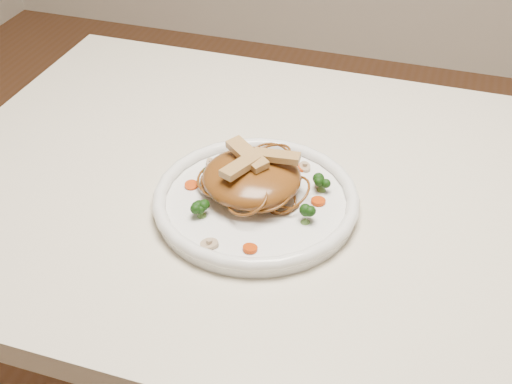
% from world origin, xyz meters
% --- Properties ---
extents(table, '(1.20, 0.80, 0.75)m').
position_xyz_m(table, '(0.00, 0.00, 0.65)').
color(table, beige).
rests_on(table, ground).
extents(plate, '(0.40, 0.40, 0.02)m').
position_xyz_m(plate, '(-0.06, -0.07, 0.76)').
color(plate, white).
rests_on(plate, table).
extents(noodle_mound, '(0.18, 0.18, 0.05)m').
position_xyz_m(noodle_mound, '(-0.08, -0.05, 0.79)').
color(noodle_mound, brown).
rests_on(noodle_mound, plate).
extents(chicken_a, '(0.07, 0.03, 0.01)m').
position_xyz_m(chicken_a, '(-0.04, -0.03, 0.82)').
color(chicken_a, tan).
rests_on(chicken_a, noodle_mound).
extents(chicken_b, '(0.08, 0.06, 0.01)m').
position_xyz_m(chicken_b, '(-0.09, -0.04, 0.83)').
color(chicken_b, tan).
rests_on(chicken_b, noodle_mound).
extents(chicken_c, '(0.05, 0.07, 0.01)m').
position_xyz_m(chicken_c, '(-0.08, -0.07, 0.82)').
color(chicken_c, tan).
rests_on(chicken_c, noodle_mound).
extents(broccoli_0, '(0.03, 0.03, 0.03)m').
position_xyz_m(broccoli_0, '(0.02, -0.01, 0.78)').
color(broccoli_0, '#123A0C').
rests_on(broccoli_0, plate).
extents(broccoli_1, '(0.03, 0.03, 0.03)m').
position_xyz_m(broccoli_1, '(-0.15, -0.04, 0.78)').
color(broccoli_1, '#123A0C').
rests_on(broccoli_1, plate).
extents(broccoli_2, '(0.03, 0.03, 0.03)m').
position_xyz_m(broccoli_2, '(-0.13, -0.12, 0.78)').
color(broccoli_2, '#123A0C').
rests_on(broccoli_2, plate).
extents(broccoli_3, '(0.03, 0.03, 0.03)m').
position_xyz_m(broccoli_3, '(0.02, -0.09, 0.78)').
color(broccoli_3, '#123A0C').
rests_on(broccoli_3, plate).
extents(carrot_0, '(0.02, 0.02, 0.00)m').
position_xyz_m(carrot_0, '(-0.02, 0.03, 0.77)').
color(carrot_0, red).
rests_on(carrot_0, plate).
extents(carrot_1, '(0.03, 0.03, 0.00)m').
position_xyz_m(carrot_1, '(-0.17, -0.07, 0.77)').
color(carrot_1, red).
rests_on(carrot_1, plate).
extents(carrot_2, '(0.03, 0.03, 0.00)m').
position_xyz_m(carrot_2, '(0.02, -0.04, 0.77)').
color(carrot_2, red).
rests_on(carrot_2, plate).
extents(carrot_3, '(0.02, 0.02, 0.00)m').
position_xyz_m(carrot_3, '(-0.12, 0.02, 0.77)').
color(carrot_3, red).
rests_on(carrot_3, plate).
extents(carrot_4, '(0.03, 0.03, 0.00)m').
position_xyz_m(carrot_4, '(-0.04, -0.17, 0.77)').
color(carrot_4, red).
rests_on(carrot_4, plate).
extents(mushroom_0, '(0.03, 0.03, 0.01)m').
position_xyz_m(mushroom_0, '(-0.09, -0.18, 0.77)').
color(mushroom_0, '#BFB28F').
rests_on(mushroom_0, plate).
extents(mushroom_1, '(0.03, 0.03, 0.01)m').
position_xyz_m(mushroom_1, '(0.02, -0.00, 0.77)').
color(mushroom_1, '#BFB28F').
rests_on(mushroom_1, plate).
extents(mushroom_2, '(0.03, 0.03, 0.01)m').
position_xyz_m(mushroom_2, '(-0.16, -0.00, 0.77)').
color(mushroom_2, '#BFB28F').
rests_on(mushroom_2, plate).
extents(mushroom_3, '(0.03, 0.03, 0.01)m').
position_xyz_m(mushroom_3, '(-0.02, 0.03, 0.77)').
color(mushroom_3, '#BFB28F').
rests_on(mushroom_3, plate).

